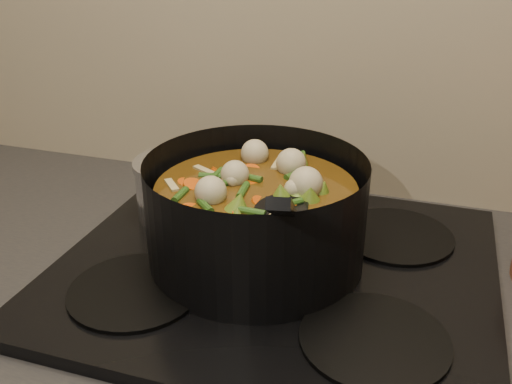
% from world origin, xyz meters
% --- Properties ---
extents(stovetop, '(0.62, 0.54, 0.03)m').
position_xyz_m(stovetop, '(0.00, 1.93, 0.92)').
color(stovetop, black).
rests_on(stovetop, counter).
extents(stockpot, '(0.32, 0.41, 0.23)m').
position_xyz_m(stockpot, '(-0.03, 1.93, 1.00)').
color(stockpot, black).
rests_on(stockpot, stovetop).
extents(saucepan, '(0.15, 0.15, 0.12)m').
position_xyz_m(saucepan, '(-0.20, 2.02, 0.98)').
color(saucepan, silver).
rests_on(saucepan, stovetop).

